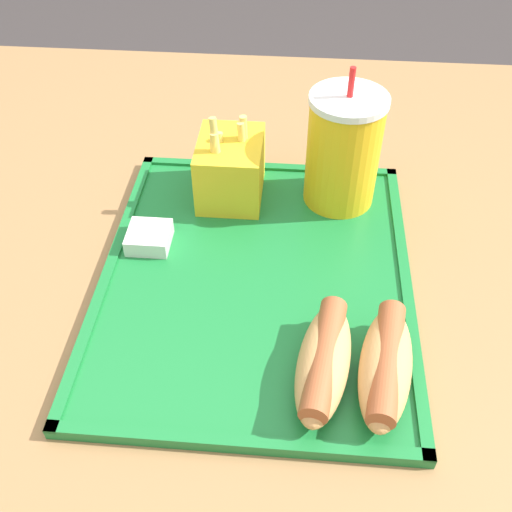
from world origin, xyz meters
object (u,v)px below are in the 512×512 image
at_px(hot_dog_near, 324,361).
at_px(sauce_cup_mayo, 149,237).
at_px(hot_dog_far, 386,365).
at_px(soda_cup, 343,150).
at_px(fries_carton, 230,168).

relative_size(hot_dog_near, sauce_cup_mayo, 2.99).
distance_m(hot_dog_far, sauce_cup_mayo, 0.31).
distance_m(hot_dog_far, hot_dog_near, 0.06).
bearing_deg(soda_cup, sauce_cup_mayo, -64.42).
bearing_deg(fries_carton, hot_dog_near, 23.51).
distance_m(soda_cup, hot_dog_far, 0.28).
bearing_deg(hot_dog_near, soda_cup, 176.05).
xyz_separation_m(hot_dog_far, hot_dog_near, (0.00, -0.06, 0.00)).
relative_size(fries_carton, sauce_cup_mayo, 2.46).
bearing_deg(hot_dog_far, fries_carton, -147.14).
bearing_deg(soda_cup, fries_carton, -88.33).
bearing_deg(sauce_cup_mayo, soda_cup, 115.58).
relative_size(soda_cup, sauce_cup_mayo, 3.64).
bearing_deg(soda_cup, hot_dog_far, 7.92).
relative_size(hot_dog_near, fries_carton, 1.21).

